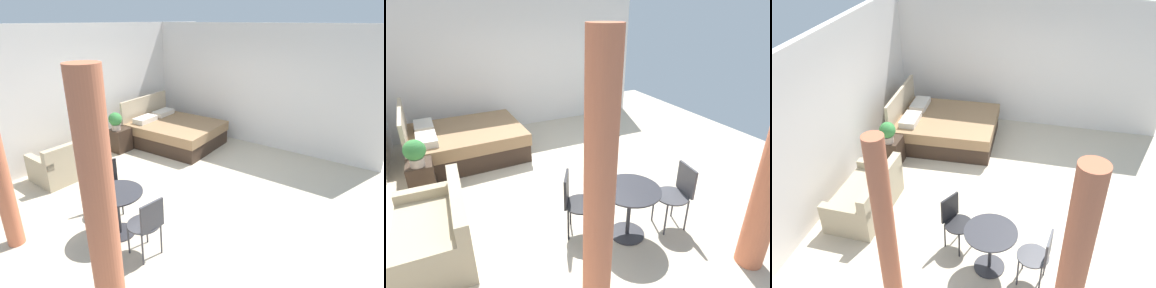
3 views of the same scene
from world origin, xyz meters
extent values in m
cube|color=beige|center=(0.00, 0.00, -0.01)|extent=(8.70, 8.77, 0.02)
cube|color=silver|center=(0.00, 2.89, 1.41)|extent=(8.70, 0.12, 2.83)
cube|color=silver|center=(2.85, 0.00, 1.41)|extent=(0.12, 5.77, 2.83)
cube|color=#38281E|center=(1.59, 1.44, 0.17)|extent=(1.68, 2.01, 0.34)
cube|color=#93704C|center=(1.59, 1.44, 0.45)|extent=(1.72, 2.05, 0.22)
cube|color=tan|center=(1.55, 2.44, 0.54)|extent=(1.66, 0.13, 1.09)
cube|color=silver|center=(1.21, 2.11, 0.62)|extent=(0.59, 0.34, 0.12)
cube|color=silver|center=(1.92, 2.14, 0.62)|extent=(0.59, 0.34, 0.12)
cube|color=tan|center=(-0.88, 2.18, 0.21)|extent=(1.39, 0.83, 0.41)
cube|color=tan|center=(-0.89, 1.85, 0.59)|extent=(1.38, 0.17, 0.36)
cube|color=tan|center=(-0.27, 2.16, 0.48)|extent=(0.16, 0.80, 0.13)
cube|color=tan|center=(-1.50, 2.19, 0.48)|extent=(0.16, 0.80, 0.13)
cube|color=#38281E|center=(0.51, 2.26, 0.27)|extent=(0.43, 0.37, 0.54)
cylinder|color=tan|center=(0.41, 2.26, 0.61)|extent=(0.20, 0.20, 0.13)
sphere|color=#387F3D|center=(0.41, 2.26, 0.80)|extent=(0.30, 0.30, 0.30)
cylinder|color=#2D2D33|center=(-1.61, -0.04, 0.01)|extent=(0.44, 0.44, 0.02)
cylinder|color=#2D2D33|center=(-1.61, -0.04, 0.33)|extent=(0.05, 0.05, 0.66)
cylinder|color=#2D2D33|center=(-1.61, -0.04, 0.67)|extent=(0.73, 0.73, 0.02)
cylinder|color=#3F3F44|center=(-1.53, -0.50, 0.23)|extent=(0.02, 0.02, 0.45)
cylinder|color=#3F3F44|center=(-1.83, -0.46, 0.23)|extent=(0.02, 0.02, 0.45)
cylinder|color=#3F3F44|center=(-1.57, -0.80, 0.23)|extent=(0.02, 0.02, 0.45)
cylinder|color=#3F3F44|center=(-1.87, -0.76, 0.23)|extent=(0.02, 0.02, 0.45)
cylinder|color=#3F3F44|center=(-1.70, -0.63, 0.46)|extent=(0.49, 0.49, 0.02)
cube|color=#3F3F44|center=(-1.73, -0.81, 0.67)|extent=(0.35, 0.08, 0.39)
cylinder|color=black|center=(-1.52, 0.42, 0.21)|extent=(0.02, 0.02, 0.42)
cylinder|color=black|center=(-1.26, 0.28, 0.21)|extent=(0.02, 0.02, 0.42)
cylinder|color=black|center=(-1.37, 0.67, 0.21)|extent=(0.02, 0.02, 0.42)
cylinder|color=black|center=(-1.12, 0.53, 0.21)|extent=(0.02, 0.02, 0.42)
cylinder|color=black|center=(-1.32, 0.47, 0.43)|extent=(0.57, 0.57, 0.02)
cube|color=black|center=(-1.23, 0.63, 0.64)|extent=(0.30, 0.19, 0.40)
cylinder|color=#D1704C|center=(-2.60, -1.03, 1.30)|extent=(0.29, 0.29, 2.60)
camera|label=1|loc=(-4.03, -3.07, 2.90)|focal=29.16mm
camera|label=2|loc=(-4.13, 1.88, 2.69)|focal=28.70mm
camera|label=3|loc=(-5.55, -0.61, 4.54)|focal=37.92mm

